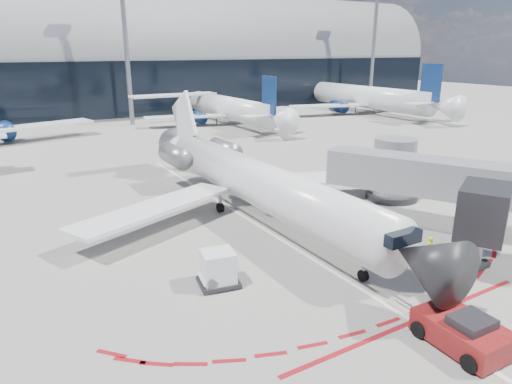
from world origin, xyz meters
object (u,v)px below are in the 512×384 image
regional_jet (250,179)px  uld_container (218,269)px  pushback_tug (463,332)px  ramp_worker (428,250)px

regional_jet → uld_container: 10.54m
pushback_tug → ramp_worker: bearing=51.9°
pushback_tug → ramp_worker: 7.35m
pushback_tug → uld_container: (-6.15, 9.30, 0.27)m
ramp_worker → uld_container: 11.53m
pushback_tug → ramp_worker: (4.77, 5.60, 0.19)m
ramp_worker → regional_jet: bearing=-72.8°
ramp_worker → pushback_tug: bearing=46.3°
regional_jet → pushback_tug: size_ratio=5.65×
uld_container → ramp_worker: bearing=-8.2°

